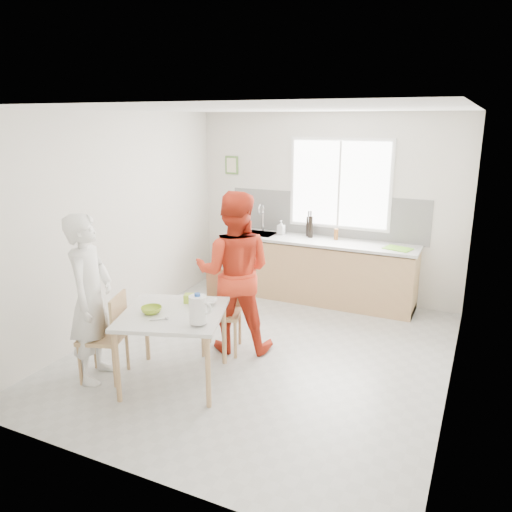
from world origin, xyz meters
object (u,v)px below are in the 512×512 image
at_px(dining_table, 173,319).
at_px(wine_bottle_a, 311,227).
at_px(person_white, 91,298).
at_px(bowl_green, 151,310).
at_px(bowl_white, 208,302).
at_px(wine_bottle_b, 308,226).
at_px(milk_jug, 198,309).
at_px(chair_left, 109,333).
at_px(chair_far, 222,307).
at_px(person_red, 234,272).

height_order(dining_table, wine_bottle_a, wine_bottle_a).
height_order(person_white, bowl_green, person_white).
xyz_separation_m(bowl_white, wine_bottle_b, (0.14, 2.71, 0.29)).
xyz_separation_m(milk_jug, wine_bottle_a, (-0.00, 3.13, 0.17)).
xyz_separation_m(chair_left, bowl_white, (0.85, 0.55, 0.28)).
relative_size(chair_far, milk_jug, 3.24).
relative_size(chair_far, person_red, 0.50).
distance_m(bowl_white, wine_bottle_a, 2.66).
bearing_deg(bowl_white, wine_bottle_a, 85.78).
bearing_deg(dining_table, chair_far, 85.81).
bearing_deg(milk_jug, wine_bottle_b, 72.12).
distance_m(dining_table, chair_far, 0.91).
relative_size(bowl_white, wine_bottle_b, 0.66).
bearing_deg(person_red, wine_bottle_b, -113.00).
bearing_deg(chair_left, chair_far, 128.50).
bearing_deg(bowl_green, chair_left, -167.02).
relative_size(chair_left, person_red, 0.49).
bearing_deg(chair_far, wine_bottle_a, 62.02).
distance_m(person_white, wine_bottle_a, 3.46).
bearing_deg(person_red, milk_jug, 81.60).
distance_m(milk_jug, wine_bottle_b, 3.21).
relative_size(dining_table, person_white, 0.72).
bearing_deg(chair_far, wine_bottle_b, 63.80).
xyz_separation_m(person_white, wine_bottle_a, (1.19, 3.24, 0.21)).
distance_m(dining_table, bowl_green, 0.23).
bearing_deg(chair_left, bowl_green, 84.07).
relative_size(bowl_green, bowl_white, 1.03).
distance_m(dining_table, chair_left, 0.70).
bearing_deg(dining_table, bowl_white, 58.72).
bearing_deg(chair_far, person_red, 7.76).
xyz_separation_m(chair_left, person_white, (-0.15, -0.05, 0.37)).
bearing_deg(person_red, wine_bottle_a, -114.75).
xyz_separation_m(dining_table, wine_bottle_b, (0.34, 3.04, 0.39)).
relative_size(bowl_green, wine_bottle_a, 0.64).
bearing_deg(chair_left, bowl_white, 104.29).
relative_size(dining_table, chair_left, 1.37).
relative_size(dining_table, chair_far, 1.35).
bearing_deg(wine_bottle_b, chair_far, -97.29).
bearing_deg(wine_bottle_b, person_white, -108.88).
bearing_deg(bowl_green, wine_bottle_a, 79.52).
bearing_deg(bowl_white, bowl_green, -130.12).
height_order(bowl_green, milk_jug, milk_jug).
distance_m(bowl_white, milk_jug, 0.55).
xyz_separation_m(bowl_white, milk_jug, (0.20, -0.49, 0.13)).
xyz_separation_m(person_white, person_red, (0.98, 1.22, 0.06)).
relative_size(chair_left, wine_bottle_a, 2.84).
height_order(chair_far, person_white, person_white).
distance_m(chair_left, chair_far, 1.32).
relative_size(chair_far, wine_bottle_b, 3.10).
height_order(person_red, milk_jug, person_red).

